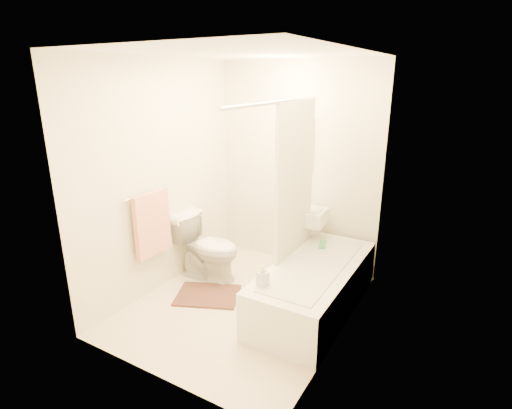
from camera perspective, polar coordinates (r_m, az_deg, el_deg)
The scene contains 17 objects.
floor at distance 4.18m, azimuth -1.78°, elevation -14.10°, with size 2.40×2.40×0.00m, color beige.
ceiling at distance 3.56m, azimuth -2.17°, elevation 20.88°, with size 2.40×2.40×0.00m, color white.
wall_back at distance 4.72m, azimuth 5.83°, elevation 5.36°, with size 2.00×0.02×2.40m, color beige.
wall_left at distance 4.29m, azimuth -13.38°, elevation 3.71°, with size 0.02×2.40×2.40m, color beige.
wall_right at distance 3.29m, azimuth 12.98°, elevation -0.49°, with size 0.02×2.40×2.40m, color beige.
mirror at distance 4.65m, azimuth 5.84°, elevation 8.93°, with size 0.40×0.03×0.55m, color white.
curtain_rod at distance 3.50m, azimuth 3.12°, elevation 14.37°, with size 0.03×0.03×1.70m, color silver.
shower_curtain at distance 3.97m, azimuth 5.57°, elevation 3.31°, with size 0.04×0.80×1.55m, color silver.
towel_bar at distance 4.12m, azimuth -15.24°, elevation 1.54°, with size 0.02×0.02×0.60m, color silver.
towel at distance 4.19m, azimuth -14.60°, elevation -2.72°, with size 0.06×0.45×0.66m, color #CC7266.
toilet_paper at distance 4.47m, azimuth -11.22°, elevation -2.28°, with size 0.12×0.12×0.11m, color white.
toilet at distance 4.56m, azimuth -6.87°, elevation -6.11°, with size 0.42×0.75×0.74m, color white.
sink at distance 4.63m, azimuth 7.07°, elevation -4.86°, with size 0.44×0.36×0.87m, color white, non-canonical shape.
bathtub at distance 4.05m, azimuth 8.30°, elevation -11.56°, with size 0.73×1.68×0.47m, color white, non-canonical shape.
bath_mat at distance 4.35m, azimuth -6.90°, elevation -12.72°, with size 0.64×0.48×0.02m, color #492819.
soap_bottle at distance 3.49m, azimuth 0.96°, elevation -10.15°, with size 0.09×0.09×0.19m, color white.
scrub_brush at distance 4.35m, azimuth 9.47°, elevation -5.69°, with size 0.06×0.20×0.04m, color #3B9E5F.
Camera 1 is at (1.89, -3.01, 2.20)m, focal length 28.00 mm.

